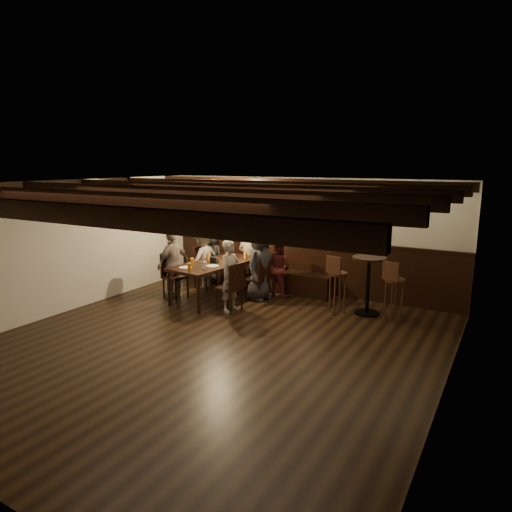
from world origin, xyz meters
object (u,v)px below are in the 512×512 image
Objects in this scene: person_left_far at (173,264)px; bar_stool_right at (394,299)px; person_bench_centre at (248,258)px; high_top_table at (368,277)px; chair_left_near at (205,275)px; chair_right_near at (258,286)px; person_bench_right at (278,268)px; chair_left_far at (175,284)px; person_bench_left at (212,257)px; dining_table at (216,265)px; person_right_far at (231,276)px; person_right_near at (259,265)px; person_left_near at (204,258)px; chair_right_far at (230,296)px; bar_stool_left at (337,292)px.

person_left_far is 1.28× the size of bar_stool_right.
person_bench_centre reaches higher than high_top_table.
person_bench_centre is (0.78, 0.52, 0.37)m from chair_left_near.
person_bench_right is at bearing -21.98° from chair_right_near.
chair_left_far is 0.78× the size of person_bench_right.
person_bench_left is at bearing 9.46° from person_bench_centre.
dining_table is 3.47m from bar_stool_right.
person_right_far is 1.25× the size of high_top_table.
chair_left_near is 0.85× the size of bar_stool_right.
person_bench_left is 0.84× the size of person_right_near.
person_bench_left is 0.48m from person_left_near.
dining_table is 2.98m from high_top_table.
bar_stool_right is at bearing 175.15° from person_bench_centre.
dining_table is 0.94m from chair_left_far.
chair_right_far is 1.70m from person_bench_centre.
person_bench_left is at bearing -173.66° from person_left_far.
person_left_far is 3.32m from bar_stool_left.
high_top_table is at bearing -58.41° from chair_right_far.
person_bench_centre is 0.96m from person_left_near.
chair_right_near is (1.53, 0.74, -0.01)m from chair_left_far.
person_bench_right is 0.49m from person_right_near.
chair_right_near is 0.58m from person_bench_right.
person_bench_left is (-1.46, 1.52, 0.32)m from chair_right_far.
person_right_far is 2.90m from bar_stool_right.
person_left_near reaches higher than person_bench_left.
chair_left_far reaches higher than chair_right_far.
person_bench_centre is at bearing 176.42° from bar_stool_left.
chair_right_near is at bearing 90.00° from person_right_near.
chair_right_far is at bearing -179.95° from chair_right_near.
chair_left_far is at bearing -166.12° from high_top_table.
chair_right_near is (0.76, 0.37, -0.41)m from dining_table.
person_bench_left is (-0.03, 1.36, 0.32)m from chair_left_far.
chair_left_near is 0.69× the size of person_right_far.
chair_right_near is 0.90m from chair_right_far.
person_right_near reaches higher than person_left_far.
person_bench_right is 1.10× the size of bar_stool_right.
person_right_near is at bearing 90.00° from person_left_near.
bar_stool_left reaches higher than chair_right_near.
person_left_near is (-0.03, 0.00, 0.38)m from chair_left_near.
bar_stool_left is 1.00m from bar_stool_right.
person_left_far is (-1.46, 0.16, 0.41)m from chair_right_far.
person_bench_right is at bearing -18.43° from person_right_near.
person_right_far is (1.46, -0.16, 0.38)m from chair_left_far.
chair_right_far is (1.43, -0.16, -0.00)m from chair_left_far.
dining_table is at bearing 59.04° from person_left_near.
person_left_near reaches higher than chair_right_far.
person_left_near is 1.50m from person_right_near.
person_left_near reaches higher than chair_left_near.
dining_table is at bearing -169.47° from high_top_table.
chair_right_far is 1.40m from person_bench_right.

